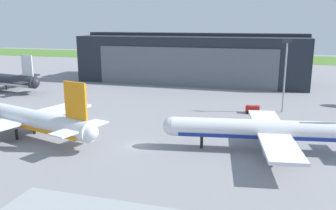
% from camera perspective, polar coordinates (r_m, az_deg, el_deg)
% --- Properties ---
extents(ground_plane, '(440.00, 440.00, 0.00)m').
position_cam_1_polar(ground_plane, '(69.56, -4.66, -6.57)').
color(ground_plane, gray).
extents(grass_field_strip, '(440.00, 56.00, 0.08)m').
position_cam_1_polar(grass_field_strip, '(244.54, 10.73, 7.50)').
color(grass_field_strip, '#4B792D').
rests_on(grass_field_strip, ground_plane).
extents(maintenance_hangar, '(88.22, 30.28, 19.34)m').
position_cam_1_polar(maintenance_hangar, '(145.17, 4.02, 7.55)').
color(maintenance_hangar, '#232833').
rests_on(maintenance_hangar, ground_plane).
extents(airliner_near_left, '(38.69, 31.31, 12.22)m').
position_cam_1_polar(airliner_near_left, '(67.89, 15.91, -3.96)').
color(airliner_near_left, white).
rests_on(airliner_near_left, ground_plane).
extents(airliner_near_right, '(42.83, 34.41, 13.06)m').
position_cam_1_polar(airliner_near_right, '(80.76, -22.87, -1.82)').
color(airliner_near_right, silver).
rests_on(airliner_near_right, ground_plane).
extents(fuel_bowser, '(3.66, 2.28, 2.09)m').
position_cam_1_polar(fuel_bowser, '(95.72, 13.52, -0.64)').
color(fuel_bowser, '#AD1E19').
rests_on(fuel_bowser, ground_plane).
extents(apron_light_mast, '(2.40, 0.50, 19.16)m').
position_cam_1_polar(apron_light_mast, '(97.43, 18.41, 5.31)').
color(apron_light_mast, '#99999E').
rests_on(apron_light_mast, ground_plane).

